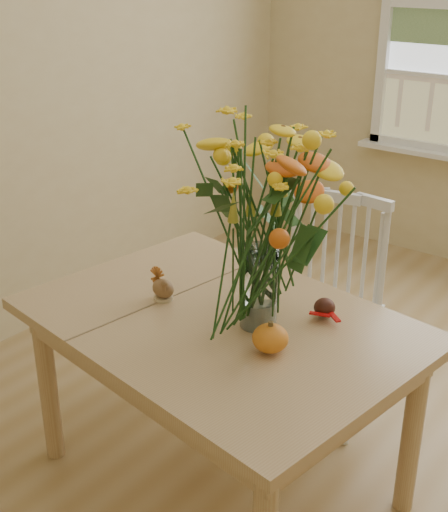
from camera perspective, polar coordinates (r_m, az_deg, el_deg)
The scene contains 7 objects.
floor at distance 2.70m, azimuth 12.20°, elevation -19.13°, with size 4.00×4.50×0.01m, color #A88651.
dining_table at distance 2.36m, azimuth -0.30°, elevation -7.09°, with size 1.41×1.10×0.69m.
windsor_chair at distance 2.87m, azimuth 8.67°, elevation -3.28°, with size 0.50×0.48×0.92m.
flower_vase at distance 2.10m, azimuth 3.08°, elevation 3.99°, with size 0.57×0.57×0.68m.
pumpkin at distance 2.11m, azimuth 3.88°, elevation -6.96°, with size 0.11×0.11×0.09m, color orange.
turkey_figurine at distance 2.42m, azimuth -5.10°, elevation -2.73°, with size 0.09×0.07×0.11m.
dark_gourd at distance 2.33m, azimuth 8.37°, elevation -4.34°, with size 0.13×0.09×0.06m.
Camera 1 is at (0.74, -1.85, 1.81)m, focal length 48.00 mm.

